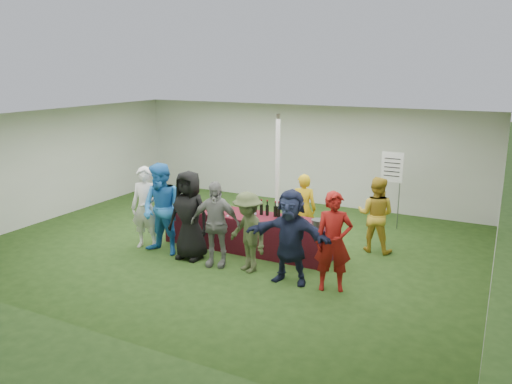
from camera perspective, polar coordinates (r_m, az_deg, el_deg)
The scene contains 18 objects.
ground at distance 10.69m, azimuth -2.75°, elevation -6.11°, with size 60.00×60.00×0.00m, color #284719.
tent at distance 11.12m, azimuth 2.48°, elevation 1.95°, with size 10.00×10.00×10.00m.
serving_table at distance 10.35m, azimuth -0.99°, elevation -4.58°, with size 3.60×0.80×0.75m, color maroon.
wine_bottles at distance 10.08m, azimuth 2.03°, elevation -2.15°, with size 0.64×0.11×0.32m.
wine_glasses at distance 10.21m, azimuth -4.08°, elevation -2.01°, with size 2.81×0.10×0.16m.
water_bottle at distance 10.21m, azimuth -0.10°, elevation -2.02°, with size 0.07×0.07×0.23m.
bar_towel at distance 9.69m, azimuth 7.14°, elevation -3.58°, with size 0.25×0.18×0.03m, color white.
dump_bucket at distance 9.39m, azimuth 7.12°, elevation -3.67°, with size 0.26×0.26×0.18m, color slate.
wine_list_sign at distance 11.92m, azimuth 15.25°, elevation 2.12°, with size 0.50×0.03×1.80m.
staff_pourer at distance 10.63m, azimuth 5.42°, elevation -1.95°, with size 0.56×0.36×1.52m, color gold.
staff_back at distance 10.42m, azimuth 13.52°, elevation -2.52°, with size 0.76×0.59×1.56m, color gold.
customer_0 at distance 10.57m, azimuth -12.50°, elevation -1.77°, with size 0.63×0.41×1.72m, color silver.
customer_1 at distance 10.12m, azimuth -10.65°, elevation -1.97°, with size 0.90×0.70×1.86m, color blue.
customer_2 at distance 9.81m, azimuth -7.64°, elevation -2.65°, with size 0.86×0.56×1.77m, color black.
customer_3 at distance 9.43m, azimuth -4.68°, elevation -3.65°, with size 0.96×0.40×1.64m, color gray.
customer_4 at distance 9.15m, azimuth -0.95°, elevation -4.61°, with size 0.98×0.56×1.51m, color #46512E.
customer_5 at distance 8.68m, azimuth 3.96°, elevation -5.11°, with size 1.56×0.50×1.68m, color #1B213D.
customer_6 at distance 8.46m, azimuth 8.84°, elevation -5.64°, with size 0.62×0.41×1.71m, color maroon.
Camera 1 is at (4.99, -8.70, 3.69)m, focal length 35.00 mm.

